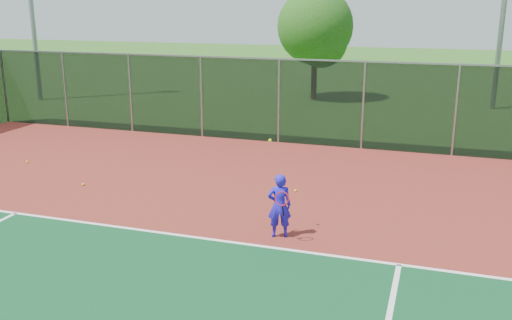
{
  "coord_description": "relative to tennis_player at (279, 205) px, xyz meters",
  "views": [
    {
      "loc": [
        2.5,
        -7.43,
        4.91
      ],
      "look_at": [
        -1.57,
        5.0,
        1.3
      ],
      "focal_mm": 40.0,
      "sensor_mm": 36.0,
      "label": 1
    }
  ],
  "objects": [
    {
      "name": "practice_ball_3",
      "position": [
        -6.15,
        1.74,
        -0.67
      ],
      "size": [
        0.07,
        0.07,
        0.07
      ],
      "primitive_type": "sphere",
      "color": "yellow",
      "rests_on": "court_apron"
    },
    {
      "name": "tree_back_left",
      "position": [
        -3.2,
        18.13,
        2.85
      ],
      "size": [
        3.89,
        3.89,
        5.71
      ],
      "color": "#3A2915",
      "rests_on": "ground"
    },
    {
      "name": "practice_ball_4",
      "position": [
        -0.41,
        3.04,
        -0.67
      ],
      "size": [
        0.07,
        0.07,
        0.07
      ],
      "primitive_type": "sphere",
      "color": "yellow",
      "rests_on": "court_apron"
    },
    {
      "name": "court_apron",
      "position": [
        0.59,
        -1.64,
        -0.72
      ],
      "size": [
        30.0,
        20.0,
        0.02
      ],
      "primitive_type": "cube",
      "color": "maroon",
      "rests_on": "ground"
    },
    {
      "name": "tennis_player",
      "position": [
        0.0,
        0.0,
        0.0
      ],
      "size": [
        0.6,
        0.66,
        2.14
      ],
      "color": "#2317D8",
      "rests_on": "court_apron"
    },
    {
      "name": "fence_back",
      "position": [
        0.59,
        8.36,
        0.83
      ],
      "size": [
        30.0,
        0.06,
        3.03
      ],
      "color": "black",
      "rests_on": "court_apron"
    },
    {
      "name": "practice_ball_2",
      "position": [
        -9.21,
        3.18,
        -0.67
      ],
      "size": [
        0.07,
        0.07,
        0.07
      ],
      "primitive_type": "sphere",
      "color": "yellow",
      "rests_on": "court_apron"
    }
  ]
}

